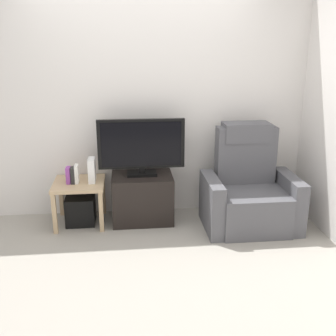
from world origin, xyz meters
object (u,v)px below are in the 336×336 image
Objects in this scene: recliner_armchair at (249,192)px; book_leftmost at (68,175)px; subwoofer_box at (81,210)px; game_console at (92,170)px; tv_stand at (142,198)px; television at (141,146)px; side_table at (79,189)px; book_rightmost at (77,174)px; book_middle at (73,175)px.

book_leftmost is at bearing 174.80° from recliner_armchair.
book_leftmost is at bearing -168.69° from subwoofer_box.
subwoofer_box is 1.22× the size of game_console.
tv_stand is 0.59m from television.
book_rightmost reaches higher than side_table.
side_table is 2.14× the size of game_console.
book_leftmost is at bearing -168.69° from side_table.
book_middle is (-1.86, 0.20, 0.19)m from recliner_armchair.
book_middle is at bearing -177.80° from tv_stand.
game_console is at bearing 179.79° from tv_stand.
television is 5.28× the size of book_leftmost.
television is at bearing 2.30° from subwoofer_box.
recliner_armchair is 6.15× the size of book_leftmost.
recliner_armchair is (1.13, -0.23, 0.11)m from tv_stand.
subwoofer_box is at bearing -135.00° from side_table.
recliner_armchair is at bearing -6.95° from side_table.
television reaches higher than tv_stand.
book_leftmost is (-0.78, -0.03, 0.30)m from tv_stand.
side_table is 0.24m from subwoofer_box.
tv_stand is 2.60× the size of game_console.
book_leftmost is at bearing -173.02° from game_console.
book_leftmost reaches higher than tv_stand.
television reaches higher than book_middle.
book_rightmost is (-1.83, 0.20, 0.20)m from recliner_armchair.
game_console is at bearing 172.91° from recliner_armchair.
book_leftmost is at bearing 180.00° from book_rightmost.
recliner_armchair is 1.84m from subwoofer_box.
side_table is 1.75× the size of subwoofer_box.
book_rightmost is at bearing 0.00° from book_leftmost.
book_middle is at bearing -176.29° from television.
side_table is 0.18m from book_rightmost.
subwoofer_box is at bearing -176.05° from game_console.
subwoofer_box is 0.42m from book_leftmost.
book_rightmost reaches higher than tv_stand.
tv_stand is at bearing 169.38° from recliner_armchair.
television is 0.86× the size of recliner_armchair.
game_console reaches higher than book_rightmost.
subwoofer_box is at bearing -177.70° from television.
recliner_armchair is 1.83m from side_table.
book_leftmost is 0.89× the size of book_rightmost.
television is 0.81m from side_table.
book_middle is (-0.05, -0.02, 0.41)m from subwoofer_box.
tv_stand reaches higher than side_table.
tv_stand is 0.69m from side_table.
side_table is at bearing 58.28° from book_rightmost.
television is 5.39× the size of book_middle.
book_rightmost is 0.78× the size of game_console.
book_leftmost is at bearing -176.52° from television.
television is 1.72× the size of side_table.
television is 1.25m from recliner_armchair.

